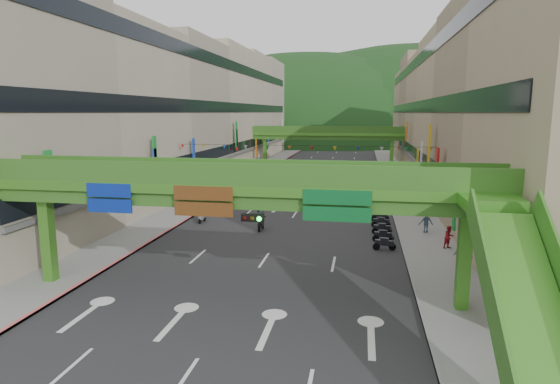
{
  "coord_description": "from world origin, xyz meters",
  "views": [
    {
      "loc": [
        6.1,
        -16.55,
        9.5
      ],
      "look_at": [
        0.0,
        18.0,
        3.5
      ],
      "focal_mm": 30.0,
      "sensor_mm": 36.0,
      "label": 1
    }
  ],
  "objects_px": {
    "overpass_near": "(254,201)",
    "scooter_rider_near": "(261,219)",
    "pedestrian_red": "(449,239)",
    "scooter_rider_mid": "(299,198)",
    "car_yellow": "(338,178)",
    "car_silver": "(305,165)"
  },
  "relations": [
    {
      "from": "scooter_rider_mid",
      "to": "car_yellow",
      "type": "bearing_deg",
      "value": 80.26
    },
    {
      "from": "overpass_near",
      "to": "scooter_rider_near",
      "type": "xyz_separation_m",
      "value": [
        -2.79,
        14.22,
        -4.29
      ]
    },
    {
      "from": "scooter_rider_near",
      "to": "scooter_rider_mid",
      "type": "height_order",
      "value": "scooter_rider_mid"
    },
    {
      "from": "scooter_rider_mid",
      "to": "car_yellow",
      "type": "xyz_separation_m",
      "value": [
        2.98,
        17.35,
        -0.36
      ]
    },
    {
      "from": "overpass_near",
      "to": "scooter_rider_near",
      "type": "distance_m",
      "value": 15.11
    },
    {
      "from": "car_silver",
      "to": "pedestrian_red",
      "type": "relative_size",
      "value": 2.48
    },
    {
      "from": "pedestrian_red",
      "to": "overpass_near",
      "type": "bearing_deg",
      "value": -169.99
    },
    {
      "from": "scooter_rider_near",
      "to": "car_yellow",
      "type": "xyz_separation_m",
      "value": [
        4.87,
        26.55,
        -0.2
      ]
    },
    {
      "from": "scooter_rider_mid",
      "to": "pedestrian_red",
      "type": "height_order",
      "value": "scooter_rider_mid"
    },
    {
      "from": "car_silver",
      "to": "car_yellow",
      "type": "distance_m",
      "value": 16.82
    },
    {
      "from": "overpass_near",
      "to": "scooter_rider_near",
      "type": "relative_size",
      "value": 14.14
    },
    {
      "from": "overpass_near",
      "to": "car_yellow",
      "type": "distance_m",
      "value": 41.07
    },
    {
      "from": "overpass_near",
      "to": "scooter_rider_mid",
      "type": "xyz_separation_m",
      "value": [
        -0.9,
        23.43,
        -4.12
      ]
    },
    {
      "from": "scooter_rider_mid",
      "to": "car_yellow",
      "type": "height_order",
      "value": "scooter_rider_mid"
    },
    {
      "from": "overpass_near",
      "to": "scooter_rider_mid",
      "type": "bearing_deg",
      "value": 92.2
    },
    {
      "from": "car_yellow",
      "to": "pedestrian_red",
      "type": "xyz_separation_m",
      "value": [
        9.19,
        -29.72,
        0.07
      ]
    },
    {
      "from": "scooter_rider_mid",
      "to": "car_yellow",
      "type": "distance_m",
      "value": 17.6
    },
    {
      "from": "scooter_rider_near",
      "to": "pedestrian_red",
      "type": "relative_size",
      "value": 1.25
    },
    {
      "from": "car_silver",
      "to": "car_yellow",
      "type": "bearing_deg",
      "value": -68.65
    },
    {
      "from": "scooter_rider_mid",
      "to": "scooter_rider_near",
      "type": "bearing_deg",
      "value": -101.61
    },
    {
      "from": "car_silver",
      "to": "overpass_near",
      "type": "bearing_deg",
      "value": -86.82
    },
    {
      "from": "overpass_near",
      "to": "pedestrian_red",
      "type": "bearing_deg",
      "value": 44.45
    }
  ]
}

